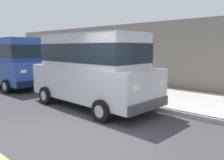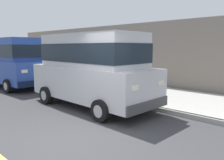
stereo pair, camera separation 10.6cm
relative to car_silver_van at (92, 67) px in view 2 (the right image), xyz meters
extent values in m
plane|color=#38383A|center=(-2.18, -1.94, -1.39)|extent=(80.00, 80.00, 0.00)
cube|color=gray|center=(1.02, -1.94, -1.32)|extent=(0.16, 64.00, 0.14)
cube|color=#A8A59E|center=(2.82, -1.94, -1.32)|extent=(3.60, 64.00, 0.14)
cube|color=#BCBCC1|center=(0.00, 0.00, -0.52)|extent=(2.05, 4.86, 1.10)
cube|color=#BCBCC1|center=(0.00, 0.00, 0.58)|extent=(1.79, 3.85, 1.10)
cube|color=#19232D|center=(0.00, 0.00, 0.49)|extent=(1.83, 3.89, 0.61)
cube|color=#424243|center=(-0.07, -2.35, -0.93)|extent=(1.87, 0.26, 0.28)
cube|color=#424243|center=(0.07, 2.35, -0.93)|extent=(1.87, 0.26, 0.28)
cylinder|color=black|center=(0.90, -1.52, -1.07)|extent=(0.24, 0.65, 0.64)
cylinder|color=#9E9EA3|center=(0.90, -1.52, -1.07)|extent=(0.25, 0.36, 0.35)
cylinder|color=black|center=(-1.00, -1.46, -1.07)|extent=(0.24, 0.65, 0.64)
cylinder|color=#9E9EA3|center=(-1.00, -1.46, -1.07)|extent=(0.25, 0.36, 0.35)
cylinder|color=black|center=(1.00, 1.46, -1.07)|extent=(0.24, 0.65, 0.64)
cylinder|color=#9E9EA3|center=(1.00, 1.46, -1.07)|extent=(0.25, 0.36, 0.35)
cylinder|color=black|center=(-0.90, 1.52, -1.07)|extent=(0.24, 0.65, 0.64)
cylinder|color=#9E9EA3|center=(-0.90, 1.52, -1.07)|extent=(0.25, 0.36, 0.35)
cube|color=#EAEACC|center=(0.51, -2.40, -0.36)|extent=(0.28, 0.09, 0.14)
cube|color=#EAEACC|center=(-0.66, -2.36, -0.36)|extent=(0.28, 0.09, 0.14)
cube|color=#28479E|center=(-0.09, 6.07, -0.52)|extent=(1.97, 4.83, 1.10)
cube|color=#28479E|center=(-0.09, 6.07, 0.58)|extent=(1.72, 3.82, 1.10)
cube|color=#19232D|center=(-0.09, 6.07, 0.49)|extent=(1.76, 3.86, 0.61)
cube|color=#0E1837|center=(-0.06, 3.72, -0.93)|extent=(1.86, 0.23, 0.28)
cylinder|color=black|center=(0.88, 4.59, -1.07)|extent=(0.23, 0.64, 0.64)
cylinder|color=#9E9EA3|center=(0.88, 4.59, -1.07)|extent=(0.24, 0.36, 0.35)
cylinder|color=black|center=(-1.02, 4.57, -1.07)|extent=(0.23, 0.64, 0.64)
cylinder|color=#9E9EA3|center=(-1.02, 4.57, -1.07)|extent=(0.24, 0.36, 0.35)
cylinder|color=black|center=(0.84, 7.57, -1.07)|extent=(0.23, 0.64, 0.64)
cylinder|color=#9E9EA3|center=(0.84, 7.57, -1.07)|extent=(0.24, 0.36, 0.35)
cube|color=#EAEACC|center=(0.53, 3.70, -0.36)|extent=(0.28, 0.08, 0.14)
cube|color=#EAEACC|center=(-0.65, 3.68, -0.36)|extent=(0.28, 0.08, 0.14)
cylinder|color=black|center=(0.77, 9.91, -1.07)|extent=(0.23, 0.64, 0.64)
cylinder|color=#9E9EA3|center=(0.77, 9.91, -1.07)|extent=(0.24, 0.35, 0.35)
cube|color=#EAEACC|center=(0.44, 9.23, -0.58)|extent=(0.28, 0.08, 0.14)
ellipsoid|color=brown|center=(2.32, -0.22, -0.97)|extent=(0.31, 0.48, 0.20)
cylinder|color=brown|center=(2.42, -0.34, -1.16)|extent=(0.05, 0.05, 0.18)
cylinder|color=brown|center=(2.30, -0.37, -1.16)|extent=(0.05, 0.05, 0.18)
cylinder|color=brown|center=(2.35, -0.07, -1.16)|extent=(0.05, 0.05, 0.18)
cylinder|color=brown|center=(2.23, -0.11, -1.16)|extent=(0.05, 0.05, 0.18)
sphere|color=brown|center=(2.40, -0.50, -0.88)|extent=(0.17, 0.17, 0.17)
ellipsoid|color=#432C1C|center=(2.43, -0.59, -0.90)|extent=(0.10, 0.12, 0.06)
cone|color=brown|center=(2.45, -0.48, -0.80)|extent=(0.06, 0.06, 0.07)
cone|color=brown|center=(2.35, -0.50, -0.80)|extent=(0.06, 0.06, 0.07)
cylinder|color=brown|center=(2.26, 0.03, -0.91)|extent=(0.07, 0.12, 0.13)
cube|color=slate|center=(4.92, 3.60, 0.27)|extent=(0.50, 20.00, 3.34)
camera|label=1|loc=(-5.39, -5.84, 0.68)|focal=36.83mm
camera|label=2|loc=(-5.32, -5.92, 0.68)|focal=36.83mm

